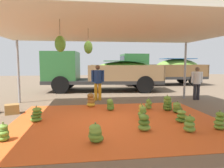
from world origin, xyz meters
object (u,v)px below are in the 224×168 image
at_px(banana_bunch_13, 142,111).
at_px(banana_bunch_9, 3,133).
at_px(banana_bunch_4, 91,100).
at_px(banana_bunch_6, 144,123).
at_px(worker_1, 98,80).
at_px(crate_1, 12,109).
at_px(banana_bunch_8, 37,115).
at_px(banana_bunch_11, 181,116).
at_px(banana_bunch_2, 177,108).
at_px(banana_bunch_3, 149,104).
at_px(banana_bunch_0, 190,125).
at_px(cargo_truck_far, 161,69).
at_px(banana_bunch_14, 167,104).
at_px(banana_bunch_1, 142,113).
at_px(banana_bunch_10, 110,105).
at_px(banana_bunch_12, 96,134).
at_px(cargo_truck_main, 99,71).
at_px(worker_0, 197,81).
at_px(banana_bunch_5, 220,121).

bearing_deg(banana_bunch_13, banana_bunch_9, -156.29).
distance_m(banana_bunch_4, banana_bunch_9, 3.85).
bearing_deg(banana_bunch_6, worker_1, 101.45).
relative_size(banana_bunch_13, crate_1, 0.98).
relative_size(banana_bunch_8, banana_bunch_11, 1.13).
xyz_separation_m(banana_bunch_2, banana_bunch_6, (-1.66, -1.60, 0.02)).
bearing_deg(banana_bunch_11, banana_bunch_4, 136.31).
distance_m(banana_bunch_2, banana_bunch_3, 1.05).
xyz_separation_m(banana_bunch_0, banana_bunch_3, (-0.24, 2.54, -0.00)).
height_order(banana_bunch_2, cargo_truck_far, cargo_truck_far).
bearing_deg(banana_bunch_2, banana_bunch_8, -175.29).
height_order(banana_bunch_0, banana_bunch_14, banana_bunch_14).
xyz_separation_m(banana_bunch_1, banana_bunch_10, (-0.82, 1.33, 0.00)).
xyz_separation_m(banana_bunch_0, banana_bunch_13, (-0.77, 1.61, -0.00)).
height_order(banana_bunch_0, banana_bunch_12, banana_bunch_0).
bearing_deg(banana_bunch_12, banana_bunch_10, 76.64).
height_order(banana_bunch_4, banana_bunch_13, banana_bunch_4).
bearing_deg(worker_1, banana_bunch_9, -117.23).
height_order(banana_bunch_4, crate_1, banana_bunch_4).
distance_m(banana_bunch_4, banana_bunch_8, 2.45).
distance_m(banana_bunch_4, banana_bunch_14, 2.92).
bearing_deg(banana_bunch_4, banana_bunch_2, -25.88).
distance_m(banana_bunch_6, cargo_truck_far, 11.40).
xyz_separation_m(banana_bunch_1, cargo_truck_main, (-0.85, 6.67, 1.01)).
relative_size(banana_bunch_8, cargo_truck_far, 0.07).
distance_m(banana_bunch_6, crate_1, 4.58).
bearing_deg(cargo_truck_main, banana_bunch_6, -85.44).
height_order(banana_bunch_6, cargo_truck_far, cargo_truck_far).
distance_m(banana_bunch_4, banana_bunch_13, 2.31).
relative_size(banana_bunch_0, banana_bunch_4, 0.79).
bearing_deg(banana_bunch_3, worker_1, 129.15).
bearing_deg(banana_bunch_3, banana_bunch_0, -84.63).
bearing_deg(cargo_truck_main, cargo_truck_far, 28.65).
bearing_deg(worker_0, crate_1, -167.85).
height_order(banana_bunch_11, worker_1, worker_1).
xyz_separation_m(banana_bunch_0, banana_bunch_9, (-4.40, 0.02, -0.01)).
bearing_deg(banana_bunch_3, banana_bunch_11, -75.37).
xyz_separation_m(banana_bunch_6, worker_1, (-0.90, 4.43, 0.75)).
xyz_separation_m(banana_bunch_3, banana_bunch_12, (-2.13, -2.88, 0.01)).
height_order(banana_bunch_4, cargo_truck_main, cargo_truck_main).
bearing_deg(crate_1, worker_0, 12.15).
bearing_deg(banana_bunch_8, banana_bunch_2, 4.71).
relative_size(banana_bunch_6, banana_bunch_11, 1.11).
relative_size(cargo_truck_main, crate_1, 16.40).
bearing_deg(banana_bunch_5, banana_bunch_6, 174.47).
relative_size(banana_bunch_4, banana_bunch_6, 1.23).
bearing_deg(cargo_truck_main, worker_1, -95.08).
relative_size(cargo_truck_main, cargo_truck_far, 1.12).
bearing_deg(banana_bunch_10, cargo_truck_far, 58.14).
distance_m(banana_bunch_8, worker_1, 3.86).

